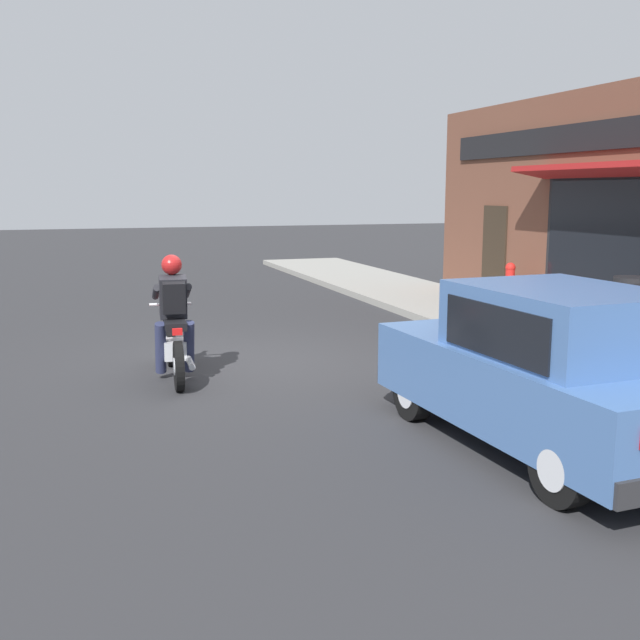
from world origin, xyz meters
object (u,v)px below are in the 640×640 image
object	(u,v)px
motorcycle_with_rider	(174,327)
trash_bin	(631,308)
car_hatchback	(546,370)
fire_hydrant	(510,285)

from	to	relation	value
motorcycle_with_rider	trash_bin	world-z (taller)	motorcycle_with_rider
car_hatchback	trash_bin	world-z (taller)	car_hatchback
car_hatchback	fire_hydrant	world-z (taller)	car_hatchback
trash_bin	fire_hydrant	size ratio (longest dim) A/B	1.11
motorcycle_with_rider	car_hatchback	bearing A→B (deg)	-52.74
trash_bin	fire_hydrant	bearing A→B (deg)	88.36
car_hatchback	trash_bin	distance (m)	5.27
motorcycle_with_rider	car_hatchback	size ratio (longest dim) A/B	0.53
motorcycle_with_rider	trash_bin	size ratio (longest dim) A/B	2.06
motorcycle_with_rider	car_hatchback	world-z (taller)	motorcycle_with_rider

